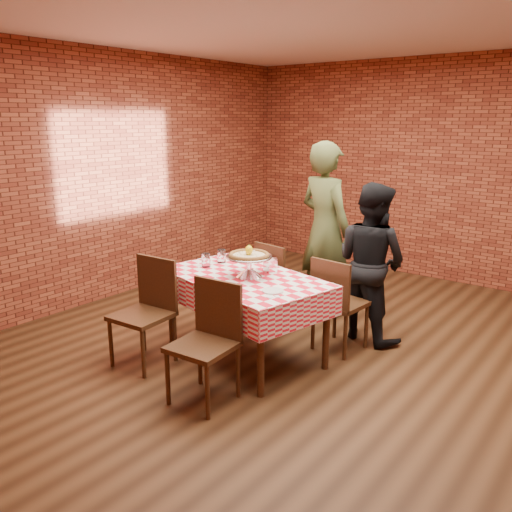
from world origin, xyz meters
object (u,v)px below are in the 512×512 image
(pizza_stand, at_px, (249,266))
(water_glass_left, at_px, (206,260))
(table, at_px, (244,316))
(chair_near_left, at_px, (142,314))
(chair_far_left, at_px, (282,284))
(pizza, at_px, (249,255))
(water_glass_right, at_px, (221,256))
(diner_olive, at_px, (325,229))
(condiment_caddy, at_px, (270,264))
(chair_far_right, at_px, (341,303))
(chair_near_right, at_px, (203,345))
(diner_black, at_px, (371,262))

(pizza_stand, xyz_separation_m, water_glass_left, (-0.52, -0.01, -0.03))
(table, bearing_deg, chair_near_left, -130.84)
(table, distance_m, chair_far_left, 0.85)
(pizza, bearing_deg, pizza_stand, 180.00)
(pizza_stand, xyz_separation_m, chair_far_left, (-0.21, 0.81, -0.40))
(table, height_order, water_glass_right, water_glass_right)
(pizza, relative_size, water_glass_right, 2.77)
(diner_olive, bearing_deg, condiment_caddy, 110.97)
(pizza_stand, bearing_deg, chair_far_right, 47.73)
(diner_olive, bearing_deg, chair_near_right, 112.43)
(table, bearing_deg, chair_far_left, 101.41)
(pizza_stand, height_order, chair_far_left, pizza_stand)
(water_glass_left, xyz_separation_m, chair_near_right, (0.74, -0.84, -0.36))
(pizza, distance_m, chair_near_left, 1.07)
(condiment_caddy, height_order, diner_olive, diner_olive)
(pizza, xyz_separation_m, condiment_caddy, (0.06, 0.23, -0.12))
(chair_far_left, bearing_deg, water_glass_left, 77.81)
(chair_far_right, relative_size, diner_black, 0.58)
(pizza_stand, xyz_separation_m, chair_near_right, (0.23, -0.85, -0.39))
(table, distance_m, chair_near_right, 0.87)
(diner_olive, bearing_deg, water_glass_right, 84.62)
(table, relative_size, chair_near_left, 1.60)
(table, bearing_deg, water_glass_right, 154.42)
(chair_near_left, bearing_deg, diner_black, 49.23)
(table, distance_m, diner_black, 1.35)
(chair_near_right, xyz_separation_m, diner_olive, (-0.28, 2.24, 0.49))
(pizza_stand, relative_size, water_glass_right, 3.25)
(chair_far_right, xyz_separation_m, diner_black, (0.08, 0.41, 0.32))
(chair_near_right, xyz_separation_m, chair_far_left, (-0.43, 1.66, -0.01))
(table, relative_size, diner_black, 0.97)
(chair_far_right, bearing_deg, chair_near_left, 53.01)
(chair_near_left, bearing_deg, table, 44.75)
(chair_far_right, xyz_separation_m, diner_olive, (-0.63, 0.75, 0.50))
(pizza, height_order, chair_near_right, pizza)
(chair_far_left, xyz_separation_m, diner_olive, (0.16, 0.58, 0.50))
(condiment_caddy, bearing_deg, chair_far_left, 137.06)
(condiment_caddy, bearing_deg, water_glass_right, -154.77)
(chair_far_right, bearing_deg, pizza, 52.73)
(chair_far_left, relative_size, diner_black, 0.58)
(chair_near_left, relative_size, diner_olive, 0.49)
(diner_black, bearing_deg, water_glass_left, 54.33)
(chair_far_left, bearing_deg, chair_near_left, 82.99)
(table, xyz_separation_m, diner_olive, (-0.01, 1.41, 0.57))
(water_glass_right, height_order, diner_olive, diner_olive)
(table, xyz_separation_m, chair_far_left, (-0.17, 0.83, 0.07))
(chair_near_right, xyz_separation_m, diner_black, (0.44, 1.90, 0.31))
(water_glass_right, bearing_deg, chair_near_right, -55.20)
(table, height_order, diner_black, diner_black)
(table, xyz_separation_m, condiment_caddy, (0.10, 0.25, 0.46))
(pizza, distance_m, water_glass_left, 0.53)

